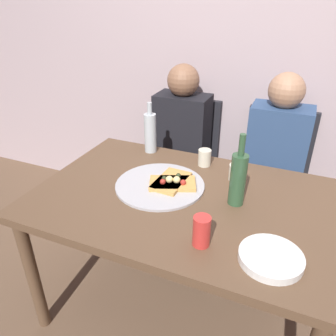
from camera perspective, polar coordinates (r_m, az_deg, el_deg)
name	(u,v)px	position (r m, az deg, el deg)	size (l,w,h in m)	color
ground_plane	(180,304)	(2.01, 2.07, -22.70)	(8.00, 8.00, 0.00)	brown
back_wall	(242,39)	(2.30, 12.93, 21.20)	(6.00, 0.10, 2.60)	#B29EA3
dining_table	(182,210)	(1.55, 2.49, -7.42)	(1.37, 0.90, 0.73)	brown
pizza_tray	(160,185)	(1.58, -1.42, -2.99)	(0.43, 0.43, 0.01)	#ADADB2
pizza_slice_last	(173,183)	(1.56, 0.89, -2.64)	(0.25, 0.20, 0.05)	tan
pizza_slice_extra	(171,181)	(1.58, 0.50, -2.26)	(0.14, 0.23, 0.05)	tan
wine_bottle	(150,132)	(1.89, -3.13, 6.30)	(0.07, 0.07, 0.30)	#B2BCC1
beer_bottle	(238,178)	(1.43, 12.19, -1.75)	(0.07, 0.07, 0.33)	#2D5133
tumbler_near	(205,158)	(1.76, 6.43, 1.83)	(0.07, 0.07, 0.09)	beige
tumbler_far	(237,172)	(1.65, 11.93, -0.74)	(0.08, 0.08, 0.08)	beige
soda_can	(202,231)	(1.21, 5.91, -10.95)	(0.07, 0.07, 0.12)	red
plate_stack	(271,258)	(1.23, 17.58, -14.78)	(0.22, 0.22, 0.03)	white
chair_left	(185,154)	(2.40, 2.91, 2.51)	(0.44, 0.44, 0.90)	black
chair_right	(273,170)	(2.29, 17.97, -0.31)	(0.44, 0.44, 0.90)	black
guest_in_sweater	(177,146)	(2.22, 1.63, 3.92)	(0.36, 0.56, 1.17)	black
guest_in_beanie	(273,162)	(2.10, 17.98, 0.93)	(0.36, 0.56, 1.17)	navy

